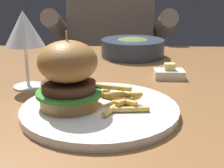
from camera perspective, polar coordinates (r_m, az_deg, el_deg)
name	(u,v)px	position (r m, az deg, el deg)	size (l,w,h in m)	color
dining_table	(93,118)	(0.72, -3.45, -6.20)	(1.47, 0.93, 0.74)	brown
main_plate	(100,110)	(0.54, -2.23, -4.72)	(0.27, 0.27, 0.01)	white
burger_sandwich	(68,75)	(0.52, -8.01, 1.71)	(0.11, 0.11, 0.13)	#B78447
fries_pile	(119,99)	(0.53, 1.37, -2.70)	(0.10, 0.12, 0.04)	#EABC5B
wine_glass	(24,31)	(0.67, -15.79, 9.35)	(0.08, 0.08, 0.16)	silver
butter_dish	(169,73)	(0.75, 10.42, 1.93)	(0.07, 0.05, 0.04)	white
soup_bowl	(133,47)	(0.97, 3.79, 6.73)	(0.19, 0.19, 0.06)	#2D384C
diner_person	(111,73)	(1.45, -0.18, 2.10)	(0.51, 0.36, 1.18)	#282833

